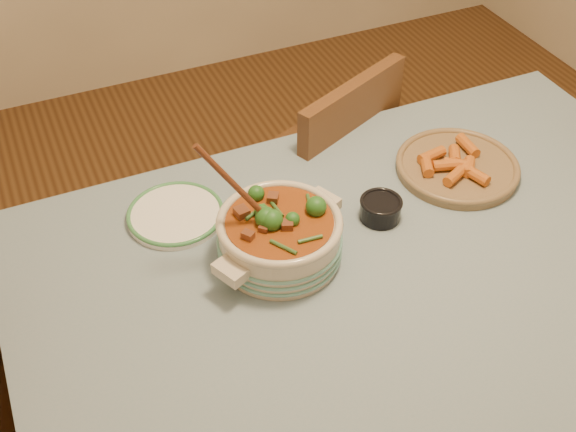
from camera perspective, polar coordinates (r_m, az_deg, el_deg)
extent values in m
cube|color=brown|center=(1.68, 7.95, -4.34)|extent=(1.60, 1.00, 0.05)
cube|color=gray|center=(1.66, 8.04, -3.67)|extent=(1.68, 1.08, 0.01)
cylinder|color=brown|center=(2.10, -17.15, -9.32)|extent=(0.07, 0.07, 0.70)
cylinder|color=brown|center=(2.52, 16.70, 1.26)|extent=(0.07, 0.07, 0.70)
cylinder|color=beige|center=(1.61, -0.66, -1.88)|extent=(0.36, 0.36, 0.11)
torus|color=beige|center=(1.58, -0.68, -0.48)|extent=(0.28, 0.28, 0.02)
cube|color=beige|center=(1.69, 2.87, 1.19)|extent=(0.07, 0.08, 0.03)
cube|color=beige|center=(1.52, -4.59, -4.40)|extent=(0.07, 0.08, 0.03)
cylinder|color=#963C15|center=(1.58, -0.68, -0.66)|extent=(0.24, 0.24, 0.02)
cylinder|color=white|center=(1.76, -8.87, 0.08)|extent=(0.27, 0.27, 0.02)
torus|color=#3F8A4F|center=(1.76, -8.89, 0.25)|extent=(0.23, 0.23, 0.01)
cylinder|color=black|center=(1.74, 7.31, 0.51)|extent=(0.13, 0.13, 0.05)
torus|color=black|center=(1.73, 7.38, 1.12)|extent=(0.10, 0.10, 0.01)
cylinder|color=black|center=(1.73, 7.36, 0.88)|extent=(0.08, 0.08, 0.01)
cylinder|color=olive|center=(1.93, 13.21, 3.70)|extent=(0.41, 0.41, 0.02)
torus|color=olive|center=(1.92, 13.26, 3.96)|extent=(0.32, 0.32, 0.02)
cube|color=brown|center=(2.34, 0.96, 2.73)|extent=(0.55, 0.55, 0.04)
cube|color=brown|center=(2.11, 4.88, 5.24)|extent=(0.40, 0.20, 0.45)
cylinder|color=brown|center=(2.67, 0.58, 2.46)|extent=(0.04, 0.04, 0.45)
cylinder|color=brown|center=(2.49, -4.92, -1.44)|extent=(0.04, 0.04, 0.45)
cylinder|color=brown|center=(2.51, 6.67, -1.06)|extent=(0.04, 0.04, 0.45)
cylinder|color=brown|center=(2.31, 1.27, -5.55)|extent=(0.04, 0.04, 0.45)
cylinder|color=brown|center=(2.58, 20.20, -2.81)|extent=(0.04, 0.04, 0.43)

